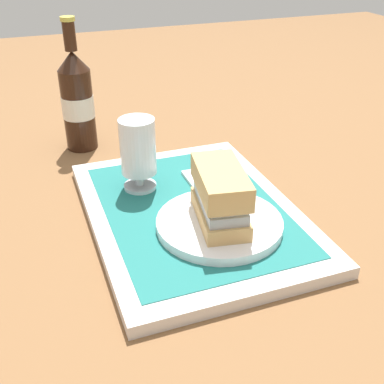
{
  "coord_description": "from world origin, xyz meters",
  "views": [
    {
      "loc": [
        -0.62,
        0.23,
        0.43
      ],
      "look_at": [
        0.0,
        0.0,
        0.05
      ],
      "focal_mm": 45.43,
      "sensor_mm": 36.0,
      "label": 1
    }
  ],
  "objects_px": {
    "sandwich": "(220,194)",
    "beer_bottle": "(77,100)",
    "beer_glass": "(138,151)",
    "plate": "(219,224)"
  },
  "relations": [
    {
      "from": "sandwich",
      "to": "beer_bottle",
      "type": "distance_m",
      "value": 0.43
    },
    {
      "from": "beer_glass",
      "to": "beer_bottle",
      "type": "distance_m",
      "value": 0.26
    },
    {
      "from": "sandwich",
      "to": "beer_bottle",
      "type": "relative_size",
      "value": 0.52
    },
    {
      "from": "sandwich",
      "to": "beer_glass",
      "type": "relative_size",
      "value": 1.11
    },
    {
      "from": "plate",
      "to": "beer_bottle",
      "type": "xyz_separation_m",
      "value": [
        0.41,
        0.14,
        0.08
      ]
    },
    {
      "from": "sandwich",
      "to": "beer_glass",
      "type": "distance_m",
      "value": 0.18
    },
    {
      "from": "beer_glass",
      "to": "beer_bottle",
      "type": "bearing_deg",
      "value": 13.52
    },
    {
      "from": "sandwich",
      "to": "beer_bottle",
      "type": "xyz_separation_m",
      "value": [
        0.41,
        0.14,
        0.03
      ]
    },
    {
      "from": "sandwich",
      "to": "beer_glass",
      "type": "xyz_separation_m",
      "value": [
        0.16,
        0.08,
        0.01
      ]
    },
    {
      "from": "plate",
      "to": "beer_bottle",
      "type": "relative_size",
      "value": 0.71
    }
  ]
}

